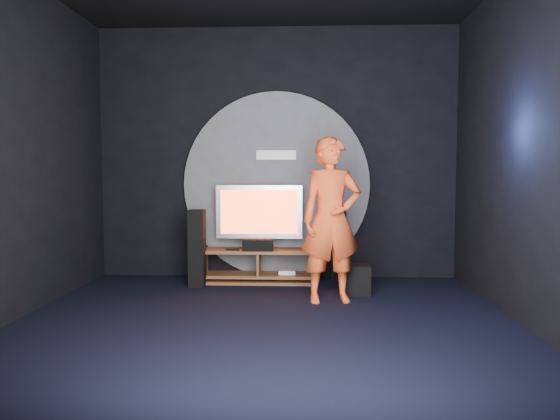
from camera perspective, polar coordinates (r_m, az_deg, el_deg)
The scene contains 14 objects.
floor at distance 5.42m, azimuth -1.74°, elevation -11.94°, with size 5.00×5.00×0.00m, color black.
back_wall at distance 7.71m, azimuth -0.36°, elevation 5.96°, with size 5.00×0.04×3.50m, color black.
front_wall at distance 2.74m, azimuth -5.83°, elevation 9.50°, with size 5.00×0.04×3.50m, color black.
left_wall at distance 5.95m, azimuth -26.70°, elevation 6.11°, with size 0.04×5.00×3.50m, color black.
right_wall at distance 5.61m, azimuth 24.77°, elevation 6.32°, with size 0.04×5.00×3.50m, color black.
wall_disc_panel at distance 7.65m, azimuth -0.38°, elevation 2.61°, with size 2.60×0.11×2.60m.
media_console at distance 7.38m, azimuth -2.17°, elevation -6.09°, with size 1.53×0.45×0.45m.
tv at distance 7.36m, azimuth -2.19°, elevation -0.42°, with size 1.16×0.22×0.86m.
center_speaker at distance 7.19m, azimuth -2.32°, elevation -3.69°, with size 0.40×0.15×0.15m, color black.
remote at distance 7.26m, azimuth -4.97°, elevation -4.14°, with size 0.18×0.05×0.02m, color black.
tower_speaker_left at distance 7.16m, azimuth -8.67°, elevation -3.98°, with size 0.20×0.22×1.00m, color black.
tower_speaker_right at distance 7.62m, azimuth 6.12°, elevation -3.47°, with size 0.20×0.22×1.00m, color black.
subwoofer at distance 6.76m, azimuth 7.98°, elevation -7.21°, with size 0.32×0.32×0.36m, color black.
player at distance 6.22m, azimuth 5.38°, elevation -1.02°, with size 0.69×0.45×1.89m, color #F45221.
Camera 1 is at (0.40, -5.19, 1.49)m, focal length 35.00 mm.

